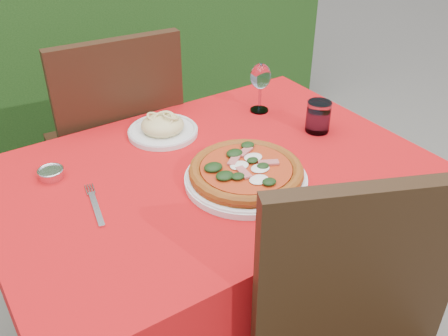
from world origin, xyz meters
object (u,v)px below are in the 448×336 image
pizza_plate (246,173)px  water_glass (318,118)px  chair_far (117,140)px  fork (96,209)px  steel_ramekin (51,174)px  pasta_plate (163,128)px  wine_glass (261,78)px

pizza_plate → water_glass: bearing=17.3°
chair_far → fork: (-0.29, -0.59, 0.17)m
chair_far → pizza_plate: 0.74m
steel_ramekin → pizza_plate: bearing=-35.7°
water_glass → fork: 0.78m
pizza_plate → pasta_plate: size_ratio=1.64×
fork → wine_glass: bearing=28.9°
pasta_plate → steel_ramekin: size_ratio=3.37×
chair_far → wine_glass: chair_far is taller
pasta_plate → fork: pasta_plate is taller
pasta_plate → steel_ramekin: (-0.39, -0.05, -0.01)m
pasta_plate → water_glass: bearing=-30.9°
steel_ramekin → wine_glass: bearing=1.3°
wine_glass → pasta_plate: bearing=174.3°
wine_glass → steel_ramekin: wine_glass is taller
wine_glass → steel_ramekin: (-0.76, -0.02, -0.11)m
steel_ramekin → chair_far: bearing=47.6°
fork → steel_ramekin: size_ratio=3.11×
chair_far → pizza_plate: size_ratio=2.70×
pasta_plate → water_glass: 0.52m
water_glass → chair_far: bearing=130.1°
water_glass → pasta_plate: bearing=149.1°
chair_far → pizza_plate: (0.11, -0.70, 0.19)m
chair_far → water_glass: bearing=135.0°
chair_far → pasta_plate: bearing=103.5°
wine_glass → fork: wine_glass is taller
water_glass → pizza_plate: bearing=-162.7°
pizza_plate → fork: 0.42m
pasta_plate → fork: (-0.34, -0.27, -0.02)m
chair_far → water_glass: 0.79m
fork → chair_far: bearing=74.6°
pasta_plate → chair_far: bearing=98.6°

